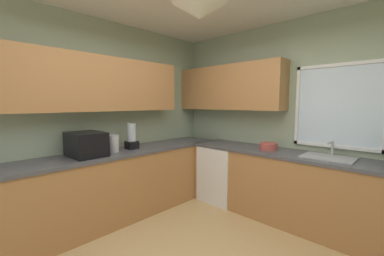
{
  "coord_description": "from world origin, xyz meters",
  "views": [
    {
      "loc": [
        1.3,
        -1.44,
        1.55
      ],
      "look_at": [
        -0.72,
        0.66,
        1.25
      ],
      "focal_mm": 22.46,
      "sensor_mm": 36.0,
      "label": 1
    }
  ],
  "objects_px": {
    "dishwasher": "(223,173)",
    "kettle": "(114,143)",
    "blender_appliance": "(132,137)",
    "bowl": "(268,146)",
    "microwave": "(86,144)",
    "sink_assembly": "(328,157)"
  },
  "relations": [
    {
      "from": "dishwasher",
      "to": "microwave",
      "type": "distance_m",
      "value": 2.09
    },
    {
      "from": "kettle",
      "to": "bowl",
      "type": "distance_m",
      "value": 2.09
    },
    {
      "from": "dishwasher",
      "to": "kettle",
      "type": "xyz_separation_m",
      "value": [
        -0.64,
        -1.53,
        0.59
      ]
    },
    {
      "from": "kettle",
      "to": "blender_appliance",
      "type": "relative_size",
      "value": 0.63
    },
    {
      "from": "kettle",
      "to": "bowl",
      "type": "bearing_deg",
      "value": 48.4
    },
    {
      "from": "kettle",
      "to": "bowl",
      "type": "xyz_separation_m",
      "value": [
        1.38,
        1.56,
        -0.07
      ]
    },
    {
      "from": "dishwasher",
      "to": "kettle",
      "type": "distance_m",
      "value": 1.76
    },
    {
      "from": "sink_assembly",
      "to": "blender_appliance",
      "type": "distance_m",
      "value": 2.51
    },
    {
      "from": "microwave",
      "to": "bowl",
      "type": "height_order",
      "value": "microwave"
    },
    {
      "from": "sink_assembly",
      "to": "blender_appliance",
      "type": "height_order",
      "value": "blender_appliance"
    },
    {
      "from": "kettle",
      "to": "bowl",
      "type": "relative_size",
      "value": 0.94
    },
    {
      "from": "kettle",
      "to": "sink_assembly",
      "type": "xyz_separation_m",
      "value": [
        2.13,
        1.57,
        -0.1
      ]
    },
    {
      "from": "kettle",
      "to": "blender_appliance",
      "type": "xyz_separation_m",
      "value": [
        -0.02,
        0.28,
        0.05
      ]
    },
    {
      "from": "microwave",
      "to": "bowl",
      "type": "xyz_separation_m",
      "value": [
        1.4,
        1.91,
        -0.1
      ]
    },
    {
      "from": "dishwasher",
      "to": "blender_appliance",
      "type": "bearing_deg",
      "value": -117.89
    },
    {
      "from": "dishwasher",
      "to": "bowl",
      "type": "distance_m",
      "value": 0.91
    },
    {
      "from": "microwave",
      "to": "sink_assembly",
      "type": "xyz_separation_m",
      "value": [
        2.15,
        1.91,
        -0.13
      ]
    },
    {
      "from": "bowl",
      "to": "blender_appliance",
      "type": "distance_m",
      "value": 1.9
    },
    {
      "from": "microwave",
      "to": "blender_appliance",
      "type": "relative_size",
      "value": 1.33
    },
    {
      "from": "dishwasher",
      "to": "sink_assembly",
      "type": "bearing_deg",
      "value": 1.43
    },
    {
      "from": "dishwasher",
      "to": "sink_assembly",
      "type": "xyz_separation_m",
      "value": [
        1.49,
        0.04,
        0.49
      ]
    },
    {
      "from": "dishwasher",
      "to": "microwave",
      "type": "height_order",
      "value": "microwave"
    }
  ]
}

